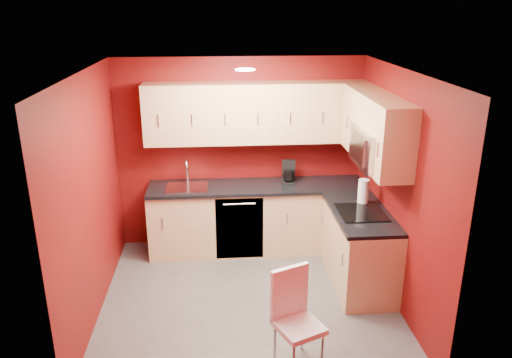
{
  "coord_description": "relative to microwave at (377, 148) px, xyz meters",
  "views": [
    {
      "loc": [
        -0.3,
        -4.81,
        3.12
      ],
      "look_at": [
        0.13,
        0.55,
        1.22
      ],
      "focal_mm": 35.0,
      "sensor_mm": 36.0,
      "label": 1
    }
  ],
  "objects": [
    {
      "name": "downlight",
      "position": [
        -1.39,
        0.1,
        0.82
      ],
      "size": [
        0.2,
        0.2,
        0.01
      ],
      "primitive_type": "cylinder",
      "color": "white",
      "rests_on": "ceiling"
    },
    {
      "name": "wall_front",
      "position": [
        -1.39,
        -1.7,
        -0.41
      ],
      "size": [
        3.2,
        0.0,
        3.2
      ],
      "primitive_type": "plane",
      "rotation": [
        -1.57,
        0.0,
        0.0
      ],
      "color": "#5F0D09",
      "rests_on": "floor"
    },
    {
      "name": "paper_towel",
      "position": [
        -0.02,
        0.28,
        -0.6
      ],
      "size": [
        0.21,
        0.21,
        0.29
      ],
      "primitive_type": null,
      "rotation": [
        0.0,
        0.0,
        -0.3
      ],
      "color": "silver",
      "rests_on": "countertop_right"
    },
    {
      "name": "base_cabinets_back",
      "position": [
        -1.19,
        1.0,
        -1.22
      ],
      "size": [
        2.8,
        0.6,
        0.87
      ],
      "primitive_type": "cube",
      "color": "tan",
      "rests_on": "floor"
    },
    {
      "name": "base_cabinets_right",
      "position": [
        -0.09,
        0.05,
        -1.22
      ],
      "size": [
        0.6,
        1.3,
        0.87
      ],
      "primitive_type": "cube",
      "color": "tan",
      "rests_on": "floor"
    },
    {
      "name": "countertop_right",
      "position": [
        -0.11,
        0.04,
        -0.77
      ],
      "size": [
        0.63,
        1.27,
        0.04
      ],
      "primitive_type": "cube",
      "color": "black",
      "rests_on": "base_cabinets_right"
    },
    {
      "name": "wall_right",
      "position": [
        0.21,
        -0.2,
        -0.41
      ],
      "size": [
        0.0,
        3.0,
        3.0
      ],
      "primitive_type": "plane",
      "rotation": [
        1.57,
        0.0,
        -1.57
      ],
      "color": "#5F0D09",
      "rests_on": "floor"
    },
    {
      "name": "ceiling",
      "position": [
        -1.39,
        -0.2,
        0.84
      ],
      "size": [
        3.2,
        3.2,
        0.0
      ],
      "primitive_type": "plane",
      "rotation": [
        3.14,
        0.0,
        0.0
      ],
      "color": "white",
      "rests_on": "wall_back"
    },
    {
      "name": "wall_back",
      "position": [
        -1.39,
        1.3,
        -0.41
      ],
      "size": [
        3.2,
        0.0,
        3.2
      ],
      "primitive_type": "plane",
      "rotation": [
        1.57,
        0.0,
        0.0
      ],
      "color": "#5F0D09",
      "rests_on": "floor"
    },
    {
      "name": "cooktop",
      "position": [
        -0.11,
        0.0,
        -0.74
      ],
      "size": [
        0.5,
        0.55,
        0.01
      ],
      "primitive_type": "cube",
      "color": "black",
      "rests_on": "countertop_right"
    },
    {
      "name": "napkin_holder",
      "position": [
        -0.76,
        1.12,
        -0.69
      ],
      "size": [
        0.14,
        0.14,
        0.12
      ],
      "primitive_type": null,
      "rotation": [
        0.0,
        0.0,
        -0.23
      ],
      "color": "black",
      "rests_on": "countertop_back"
    },
    {
      "name": "microwave",
      "position": [
        0.0,
        0.0,
        0.0
      ],
      "size": [
        0.42,
        0.76,
        0.42
      ],
      "color": "silver",
      "rests_on": "upper_cabinets_right"
    },
    {
      "name": "upper_cabinets_right",
      "position": [
        0.03,
        0.24,
        0.23
      ],
      "size": [
        0.35,
        1.55,
        0.75
      ],
      "color": "tan",
      "rests_on": "wall_right"
    },
    {
      "name": "upper_cabinets_back",
      "position": [
        -1.19,
        1.13,
        0.17
      ],
      "size": [
        2.8,
        0.35,
        0.75
      ],
      "primitive_type": "cube",
      "color": "tan",
      "rests_on": "wall_back"
    },
    {
      "name": "coffee_maker",
      "position": [
        -0.79,
        1.04,
        -0.61
      ],
      "size": [
        0.2,
        0.25,
        0.29
      ],
      "primitive_type": null,
      "rotation": [
        0.0,
        0.0,
        -0.13
      ],
      "color": "black",
      "rests_on": "countertop_back"
    },
    {
      "name": "countertop_back",
      "position": [
        -1.19,
        0.99,
        -0.77
      ],
      "size": [
        2.8,
        0.63,
        0.04
      ],
      "primitive_type": "cube",
      "color": "black",
      "rests_on": "base_cabinets_back"
    },
    {
      "name": "dining_chair",
      "position": [
        -1.02,
        -1.32,
        -1.2
      ],
      "size": [
        0.5,
        0.51,
        0.92
      ],
      "primitive_type": null,
      "rotation": [
        0.0,
        0.0,
        0.42
      ],
      "color": "white",
      "rests_on": "floor"
    },
    {
      "name": "floor",
      "position": [
        -1.39,
        -0.2,
        -1.66
      ],
      "size": [
        3.2,
        3.2,
        0.0
      ],
      "primitive_type": "plane",
      "color": "#504D4B",
      "rests_on": "ground"
    },
    {
      "name": "sink",
      "position": [
        -2.09,
        1.0,
        -0.72
      ],
      "size": [
        0.52,
        0.42,
        0.35
      ],
      "color": "silver",
      "rests_on": "countertop_back"
    },
    {
      "name": "dishwasher_front",
      "position": [
        -1.44,
        0.71,
        -1.22
      ],
      "size": [
        0.6,
        0.02,
        0.82
      ],
      "primitive_type": "cube",
      "color": "black",
      "rests_on": "base_cabinets_back"
    },
    {
      "name": "wall_left",
      "position": [
        -2.99,
        -0.2,
        -0.41
      ],
      "size": [
        0.0,
        3.0,
        3.0
      ],
      "primitive_type": "plane",
      "rotation": [
        1.57,
        0.0,
        1.57
      ],
      "color": "#5F0D09",
      "rests_on": "floor"
    }
  ]
}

